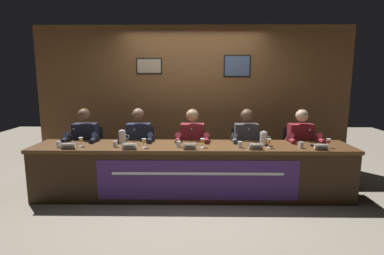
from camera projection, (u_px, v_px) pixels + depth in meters
name	position (u px, v px, depth m)	size (l,w,h in m)	color
ground_plane	(192.00, 195.00, 4.42)	(12.00, 12.00, 0.00)	gray
wall_back_panelled	(193.00, 99.00, 5.57)	(5.68, 0.14, 2.60)	brown
conference_table	(192.00, 163.00, 4.22)	(4.48, 0.73, 0.75)	brown
chair_far_left	(90.00, 156.00, 4.91)	(0.44, 0.44, 0.89)	black
panelist_far_left	(84.00, 142.00, 4.67)	(0.51, 0.48, 1.22)	black
nameplate_far_left	(68.00, 146.00, 4.05)	(0.19, 0.06, 0.08)	white
juice_glass_far_left	(81.00, 140.00, 4.20)	(0.06, 0.06, 0.12)	white
water_cup_far_left	(59.00, 145.00, 4.13)	(0.06, 0.06, 0.08)	silver
microphone_far_left	(72.00, 139.00, 4.33)	(0.06, 0.17, 0.22)	black
chair_left	(141.00, 156.00, 4.90)	(0.44, 0.44, 0.89)	black
panelist_left	(138.00, 142.00, 4.66)	(0.51, 0.48, 1.22)	black
nameplate_left	(129.00, 146.00, 4.03)	(0.19, 0.06, 0.08)	white
juice_glass_left	(144.00, 141.00, 4.11)	(0.06, 0.06, 0.12)	white
water_cup_left	(115.00, 144.00, 4.16)	(0.06, 0.06, 0.08)	silver
microphone_left	(133.00, 140.00, 4.27)	(0.06, 0.17, 0.22)	black
chair_center	(192.00, 156.00, 4.89)	(0.44, 0.44, 0.89)	black
panelist_center	(192.00, 142.00, 4.65)	(0.51, 0.48, 1.22)	black
nameplate_center	(189.00, 146.00, 4.03)	(0.17, 0.06, 0.08)	white
juice_glass_center	(203.00, 141.00, 4.13)	(0.06, 0.06, 0.12)	white
water_cup_center	(179.00, 144.00, 4.15)	(0.06, 0.06, 0.08)	silver
microphone_center	(192.00, 139.00, 4.32)	(0.06, 0.17, 0.22)	black
chair_right	(244.00, 157.00, 4.88)	(0.44, 0.44, 0.89)	black
panelist_right	(247.00, 142.00, 4.63)	(0.51, 0.48, 1.22)	black
nameplate_right	(256.00, 147.00, 4.02)	(0.18, 0.06, 0.08)	white
juice_glass_right	(269.00, 142.00, 4.11)	(0.06, 0.06, 0.12)	white
water_cup_right	(240.00, 145.00, 4.12)	(0.06, 0.06, 0.08)	silver
microphone_right	(250.00, 139.00, 4.31)	(0.06, 0.17, 0.22)	black
chair_far_right	(296.00, 157.00, 4.86)	(0.44, 0.44, 0.89)	black
panelist_far_right	(302.00, 143.00, 4.62)	(0.51, 0.48, 1.22)	black
nameplate_far_right	(321.00, 147.00, 3.99)	(0.18, 0.06, 0.08)	white
juice_glass_far_right	(328.00, 142.00, 4.11)	(0.06, 0.06, 0.12)	white
water_cup_far_right	(301.00, 145.00, 4.10)	(0.06, 0.06, 0.08)	silver
microphone_far_right	(312.00, 140.00, 4.24)	(0.06, 0.17, 0.22)	black
water_pitcher_left_side	(122.00, 137.00, 4.37)	(0.15, 0.10, 0.21)	silver
water_pitcher_right_side	(264.00, 139.00, 4.26)	(0.15, 0.10, 0.21)	silver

